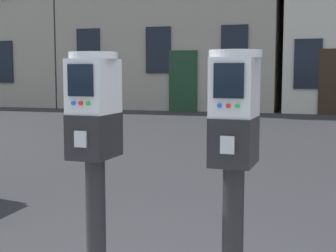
% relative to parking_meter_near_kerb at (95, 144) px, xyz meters
% --- Properties ---
extents(parking_meter_near_kerb, '(0.23, 0.26, 1.32)m').
position_rel_parking_meter_near_kerb_xyz_m(parking_meter_near_kerb, '(0.00, 0.00, 0.00)').
color(parking_meter_near_kerb, black).
rests_on(parking_meter_near_kerb, sidewalk_slab).
extents(parking_meter_twin_adjacent, '(0.23, 0.26, 1.32)m').
position_rel_parking_meter_near_kerb_xyz_m(parking_meter_twin_adjacent, '(0.63, 0.00, 0.00)').
color(parking_meter_twin_adjacent, black).
rests_on(parking_meter_twin_adjacent, sidewalk_slab).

